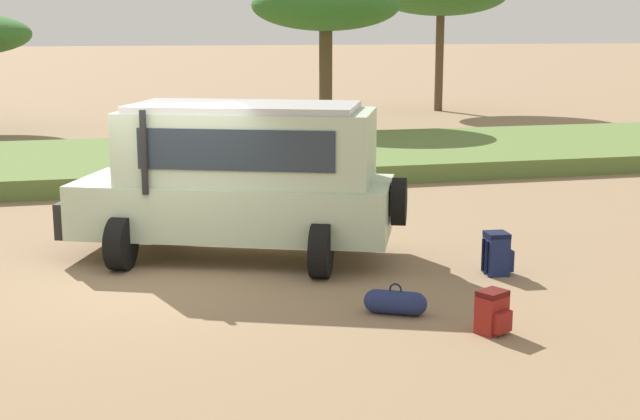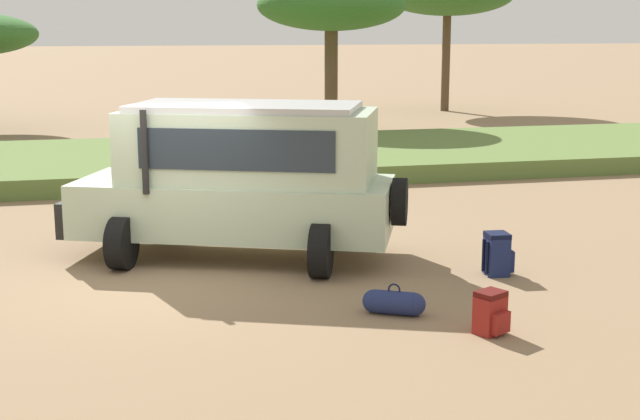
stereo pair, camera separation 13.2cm
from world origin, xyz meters
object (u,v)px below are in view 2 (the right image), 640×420
(backpack_cluster_center, at_px, (497,254))
(duffel_bag_low_black_case, at_px, (394,303))
(backpack_beside_front_wheel, at_px, (491,313))
(acacia_tree_far_right, at_px, (331,6))
(safari_vehicle, at_px, (241,177))

(backpack_cluster_center, bearing_deg, duffel_bag_low_black_case, -145.92)
(backpack_beside_front_wheel, xyz_separation_m, backpack_cluster_center, (1.17, 2.36, 0.06))
(backpack_cluster_center, relative_size, duffel_bag_low_black_case, 0.85)
(backpack_beside_front_wheel, xyz_separation_m, acacia_tree_far_right, (3.03, 19.45, 3.98))
(backpack_cluster_center, distance_m, duffel_bag_low_black_case, 2.49)
(backpack_beside_front_wheel, bearing_deg, backpack_cluster_center, 63.62)
(backpack_cluster_center, bearing_deg, safari_vehicle, 151.22)
(backpack_beside_front_wheel, distance_m, acacia_tree_far_right, 20.09)
(backpack_beside_front_wheel, bearing_deg, safari_vehicle, 118.46)
(backpack_beside_front_wheel, relative_size, acacia_tree_far_right, 0.10)
(safari_vehicle, distance_m, acacia_tree_far_right, 16.35)
(safari_vehicle, height_order, duffel_bag_low_black_case, safari_vehicle)
(safari_vehicle, xyz_separation_m, acacia_tree_far_right, (5.35, 15.17, 2.94))
(acacia_tree_far_right, bearing_deg, duffel_bag_low_black_case, -101.97)
(safari_vehicle, distance_m, backpack_beside_front_wheel, 4.98)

